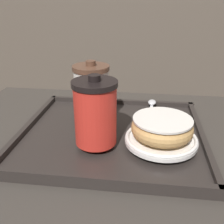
{
  "coord_description": "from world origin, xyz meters",
  "views": [
    {
      "loc": [
        0.06,
        -0.51,
        1.05
      ],
      "look_at": [
        -0.0,
        0.02,
        0.81
      ],
      "focal_mm": 42.0,
      "sensor_mm": 36.0,
      "label": 1
    }
  ],
  "objects_px": {
    "coffee_cup_front": "(95,112)",
    "coffee_cup_rear": "(92,94)",
    "spoon": "(152,105)",
    "donut_chocolate_glazed": "(162,127)"
  },
  "relations": [
    {
      "from": "coffee_cup_rear",
      "to": "spoon",
      "type": "distance_m",
      "value": 0.19
    },
    {
      "from": "coffee_cup_rear",
      "to": "donut_chocolate_glazed",
      "type": "relative_size",
      "value": 1.18
    },
    {
      "from": "coffee_cup_front",
      "to": "spoon",
      "type": "distance_m",
      "value": 0.24
    },
    {
      "from": "coffee_cup_rear",
      "to": "donut_chocolate_glazed",
      "type": "distance_m",
      "value": 0.18
    },
    {
      "from": "coffee_cup_rear",
      "to": "spoon",
      "type": "height_order",
      "value": "coffee_cup_rear"
    },
    {
      "from": "coffee_cup_front",
      "to": "coffee_cup_rear",
      "type": "relative_size",
      "value": 0.97
    },
    {
      "from": "coffee_cup_rear",
      "to": "donut_chocolate_glazed",
      "type": "xyz_separation_m",
      "value": [
        0.16,
        -0.08,
        -0.03
      ]
    },
    {
      "from": "spoon",
      "to": "coffee_cup_rear",
      "type": "bearing_deg",
      "value": 130.41
    },
    {
      "from": "coffee_cup_front",
      "to": "coffee_cup_rear",
      "type": "height_order",
      "value": "coffee_cup_rear"
    },
    {
      "from": "coffee_cup_front",
      "to": "coffee_cup_rear",
      "type": "bearing_deg",
      "value": 105.63
    }
  ]
}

